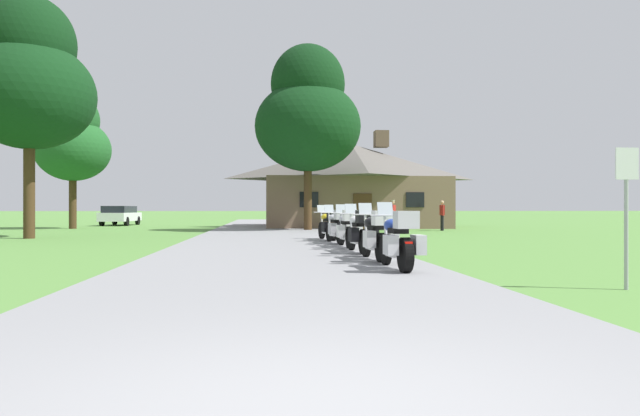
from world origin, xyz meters
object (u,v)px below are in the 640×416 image
object	(u,v)px
parked_white_suv_far_left	(120,215)
tree_by_lodge_front	(308,114)
motorcycle_silver_fifth_in_row	(337,227)
tree_left_far	(73,141)
motorcycle_black_second_in_row	(376,236)
motorcycle_yellow_farthest_in_row	(329,225)
motorcycle_white_third_in_row	(360,232)
tree_left_near	(29,80)
motorcycle_silver_fourth_in_row	(347,229)
bystander_red_shirt_near_lodge	(393,213)
metal_signpost_roadside	(626,200)
bystander_red_shirt_beside_signpost	(442,214)
motorcycle_blue_nearest_to_camera	(398,241)

from	to	relation	value
parked_white_suv_far_left	tree_by_lodge_front	bearing A→B (deg)	-38.78
motorcycle_silver_fifth_in_row	tree_left_far	distance (m)	22.26
motorcycle_black_second_in_row	motorcycle_yellow_farthest_in_row	bearing A→B (deg)	87.44
tree_left_far	motorcycle_white_third_in_row	bearing A→B (deg)	-55.99
tree_left_near	tree_left_far	bearing A→B (deg)	99.93
motorcycle_silver_fourth_in_row	bystander_red_shirt_near_lodge	bearing A→B (deg)	69.52
metal_signpost_roadside	motorcycle_black_second_in_row	bearing A→B (deg)	122.96
motorcycle_white_third_in_row	metal_signpost_roadside	world-z (taller)	metal_signpost_roadside
motorcycle_white_third_in_row	motorcycle_silver_fifth_in_row	distance (m)	4.15
motorcycle_yellow_farthest_in_row	bystander_red_shirt_beside_signpost	bearing A→B (deg)	42.72
motorcycle_black_second_in_row	motorcycle_white_third_in_row	world-z (taller)	same
motorcycle_silver_fourth_in_row	tree_left_near	distance (m)	15.23
bystander_red_shirt_beside_signpost	tree_left_near	distance (m)	21.08
metal_signpost_roadside	tree_left_far	size ratio (longest dim) A/B	0.26
motorcycle_white_third_in_row	tree_by_lodge_front	bearing A→B (deg)	86.25
bystander_red_shirt_near_lodge	bystander_red_shirt_beside_signpost	xyz separation A→B (m)	(2.72, -0.23, -0.02)
bystander_red_shirt_beside_signpost	tree_by_lodge_front	xyz separation A→B (m)	(-7.41, 0.34, 5.45)
motorcycle_white_third_in_row	tree_by_lodge_front	xyz separation A→B (m)	(-0.17, 16.20, 5.77)
motorcycle_silver_fifth_in_row	metal_signpost_roadside	size ratio (longest dim) A/B	0.97
bystander_red_shirt_near_lodge	motorcycle_blue_nearest_to_camera	bearing A→B (deg)	26.31
metal_signpost_roadside	tree_by_lodge_front	distance (m)	23.68
metal_signpost_roadside	tree_left_near	world-z (taller)	tree_left_near
tree_by_lodge_front	motorcycle_silver_fourth_in_row	bearing A→B (deg)	-89.43
motorcycle_white_third_in_row	motorcycle_silver_fourth_in_row	xyz separation A→B (m)	(-0.03, 2.14, 0.00)
motorcycle_black_second_in_row	bystander_red_shirt_beside_signpost	world-z (taller)	bystander_red_shirt_beside_signpost
bystander_red_shirt_near_lodge	tree_left_far	world-z (taller)	tree_left_far
motorcycle_white_third_in_row	motorcycle_yellow_farthest_in_row	distance (m)	6.04
motorcycle_black_second_in_row	bystander_red_shirt_near_lodge	xyz separation A→B (m)	(4.50, 18.28, 0.34)
bystander_red_shirt_near_lodge	metal_signpost_roadside	bearing A→B (deg)	34.81
motorcycle_white_third_in_row	metal_signpost_roadside	xyz separation A→B (m)	(2.95, -6.73, 0.74)
metal_signpost_roadside	tree_by_lodge_front	world-z (taller)	tree_by_lodge_front
motorcycle_black_second_in_row	motorcycle_white_third_in_row	xyz separation A→B (m)	(-0.01, 2.19, 0.00)
motorcycle_blue_nearest_to_camera	metal_signpost_roadside	xyz separation A→B (m)	(2.90, -2.54, 0.74)
motorcycle_silver_fourth_in_row	bystander_red_shirt_beside_signpost	bearing A→B (deg)	59.64
motorcycle_black_second_in_row	motorcycle_white_third_in_row	bearing A→B (deg)	86.71
metal_signpost_roadside	motorcycle_yellow_farthest_in_row	bearing A→B (deg)	103.60
tree_by_lodge_front	metal_signpost_roadside	bearing A→B (deg)	-82.24
motorcycle_white_third_in_row	metal_signpost_roadside	size ratio (longest dim) A/B	0.97
tree_by_lodge_front	motorcycle_blue_nearest_to_camera	bearing A→B (deg)	-89.37
motorcycle_blue_nearest_to_camera	motorcycle_silver_fourth_in_row	distance (m)	6.33
tree_by_lodge_front	tree_left_near	bearing A→B (deg)	-150.30
motorcycle_black_second_in_row	bystander_red_shirt_beside_signpost	xyz separation A→B (m)	(7.22, 18.05, 0.32)
bystander_red_shirt_near_lodge	motorcycle_yellow_farthest_in_row	bearing A→B (deg)	13.88
motorcycle_yellow_farthest_in_row	bystander_red_shirt_beside_signpost	world-z (taller)	bystander_red_shirt_beside_signpost
bystander_red_shirt_beside_signpost	motorcycle_blue_nearest_to_camera	bearing A→B (deg)	165.39
bystander_red_shirt_near_lodge	tree_left_far	size ratio (longest dim) A/B	0.21
motorcycle_silver_fourth_in_row	tree_left_far	xyz separation A→B (m)	(-14.03, 18.69, 4.68)
motorcycle_silver_fourth_in_row	tree_left_far	distance (m)	23.83
motorcycle_silver_fourth_in_row	bystander_red_shirt_beside_signpost	size ratio (longest dim) A/B	1.25
tree_left_near	tree_by_lodge_front	xyz separation A→B (m)	(11.89, 6.78, -0.09)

